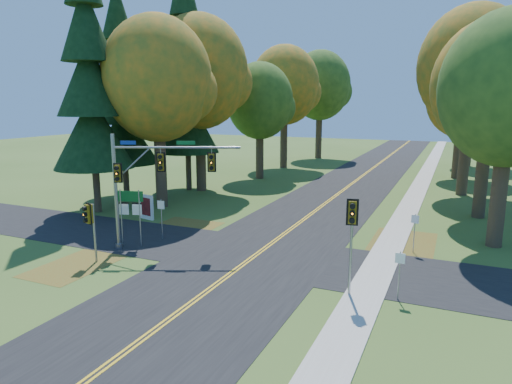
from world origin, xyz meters
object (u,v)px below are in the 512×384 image
at_px(traffic_mast, 146,176).
at_px(route_sign_cluster, 130,206).
at_px(info_kiosk, 147,207).
at_px(east_signal_pole, 352,223).

bearing_deg(traffic_mast, route_sign_cluster, 156.26).
bearing_deg(route_sign_cluster, info_kiosk, 102.49).
xyz_separation_m(traffic_mast, info_kiosk, (-4.11, 5.18, -3.19)).
xyz_separation_m(east_signal_pole, route_sign_cluster, (-12.60, 1.82, -0.89)).
distance_m(traffic_mast, east_signal_pole, 11.57).
relative_size(traffic_mast, east_signal_pole, 1.54).
height_order(traffic_mast, info_kiosk, traffic_mast).
distance_m(east_signal_pole, route_sign_cluster, 12.76).
height_order(east_signal_pole, info_kiosk, east_signal_pole).
relative_size(route_sign_cluster, info_kiosk, 1.89).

